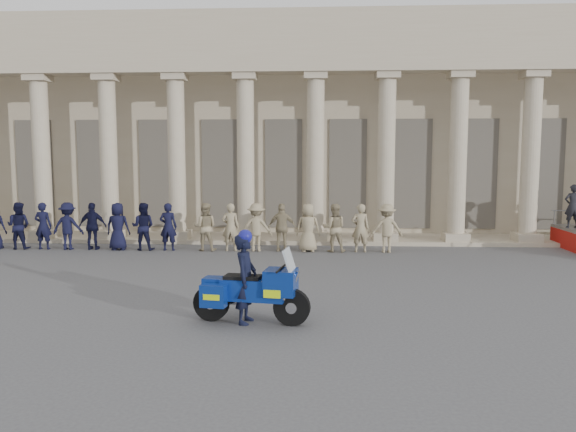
# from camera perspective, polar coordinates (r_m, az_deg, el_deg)

# --- Properties ---
(ground) EXTENTS (90.00, 90.00, 0.00)m
(ground) POSITION_cam_1_polar(r_m,az_deg,el_deg) (13.37, -3.08, -8.10)
(ground) COLOR #48484B
(ground) RESTS_ON ground
(building) EXTENTS (40.00, 12.50, 9.00)m
(building) POSITION_cam_1_polar(r_m,az_deg,el_deg) (27.69, 0.16, 8.72)
(building) COLOR tan
(building) RESTS_ON ground
(officer_rank) EXTENTS (20.16, 0.63, 1.66)m
(officer_rank) POSITION_cam_1_polar(r_m,az_deg,el_deg) (20.53, -17.41, -1.01)
(officer_rank) COLOR black
(officer_rank) RESTS_ON ground
(motorcycle) EXTENTS (2.36, 1.06, 1.52)m
(motorcycle) POSITION_cam_1_polar(r_m,az_deg,el_deg) (11.13, -3.68, -7.55)
(motorcycle) COLOR black
(motorcycle) RESTS_ON ground
(rider) EXTENTS (0.51, 0.70, 1.86)m
(rider) POSITION_cam_1_polar(r_m,az_deg,el_deg) (11.10, -4.35, -6.18)
(rider) COLOR black
(rider) RESTS_ON ground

